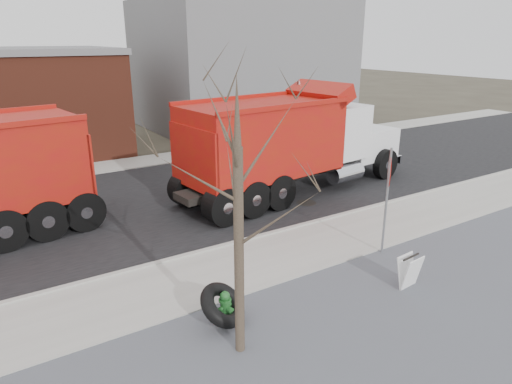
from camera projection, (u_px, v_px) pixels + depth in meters
ground at (293, 258)px, 12.46m from camera, size 120.00×120.00×0.00m
gravel_verge at (392, 321)px, 9.66m from camera, size 60.00×5.00×0.03m
sidewalk at (288, 253)px, 12.65m from camera, size 60.00×2.50×0.06m
curb at (262, 236)px, 13.69m from camera, size 60.00×0.15×0.11m
road at (195, 194)px, 17.50m from camera, size 60.00×9.40×0.02m
far_sidewalk at (145, 161)px, 22.06m from camera, size 60.00×2.00×0.06m
building_grey at (241, 65)px, 30.15m from camera, size 12.00×10.00×8.00m
bare_tree at (238, 188)px, 7.71m from camera, size 3.20×3.20×5.20m
fire_hydrant at (225, 308)px, 9.52m from camera, size 0.42×0.41×0.74m
truck_tire at (223, 305)px, 9.41m from camera, size 1.42×1.40×0.90m
stop_sign at (388, 184)px, 12.07m from camera, size 0.60×0.60×3.00m
sandwich_board at (409, 272)px, 10.81m from camera, size 0.62×0.42×0.82m
dump_truck_red_a at (290, 140)px, 17.12m from camera, size 10.31×3.80×4.06m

